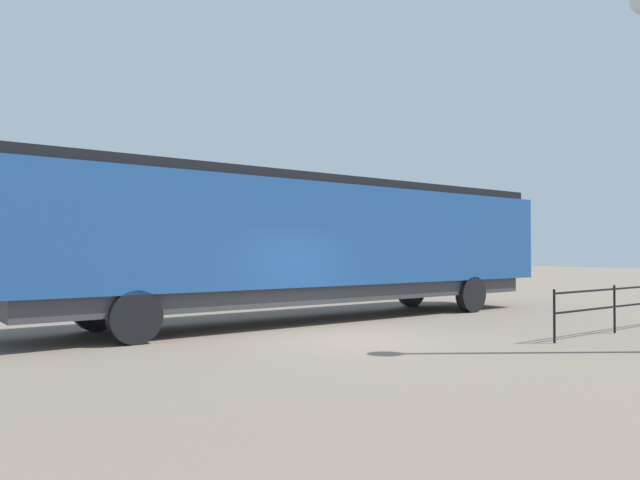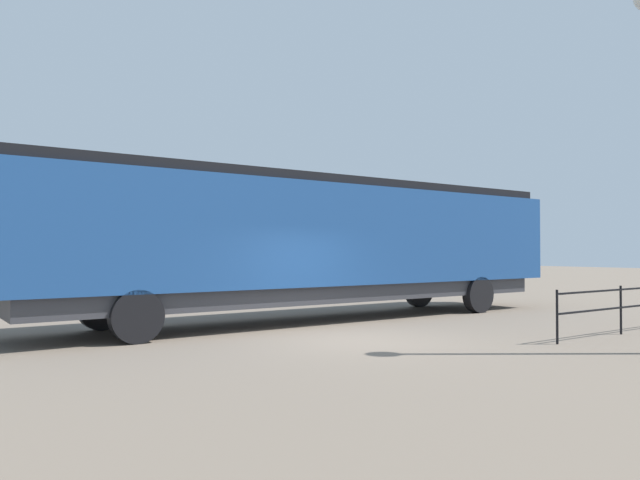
# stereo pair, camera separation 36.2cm
# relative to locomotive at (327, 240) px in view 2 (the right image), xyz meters

# --- Properties ---
(ground_plane) EXTENTS (120.00, 120.00, 0.00)m
(ground_plane) POSITION_rel_locomotive_xyz_m (3.44, -1.82, -2.18)
(ground_plane) COLOR #756656
(locomotive) EXTENTS (2.84, 16.48, 3.85)m
(locomotive) POSITION_rel_locomotive_xyz_m (0.00, 0.00, 0.00)
(locomotive) COLOR navy
(locomotive) RESTS_ON ground_plane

